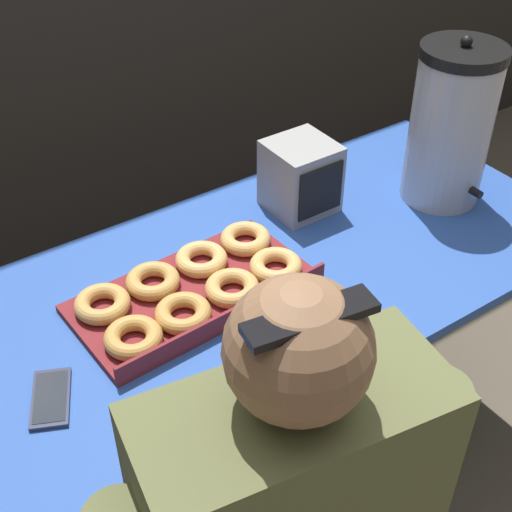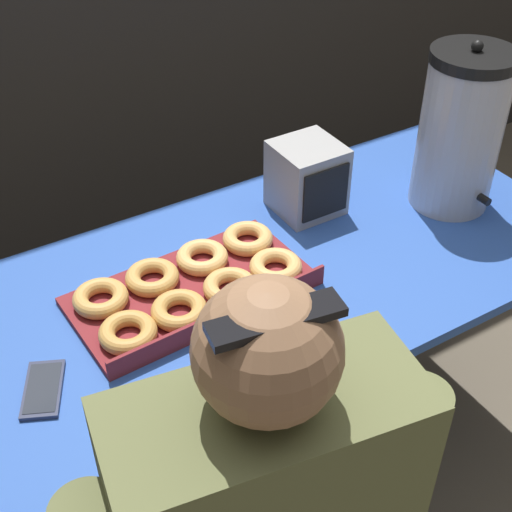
{
  "view_description": "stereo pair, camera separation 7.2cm",
  "coord_description": "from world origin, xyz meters",
  "views": [
    {
      "loc": [
        -0.8,
        -1.07,
        1.84
      ],
      "look_at": [
        -0.07,
        0.0,
        0.82
      ],
      "focal_mm": 50.0,
      "sensor_mm": 36.0,
      "label": 1
    },
    {
      "loc": [
        -0.74,
        -1.1,
        1.84
      ],
      "look_at": [
        -0.07,
        0.0,
        0.82
      ],
      "focal_mm": 50.0,
      "sensor_mm": 36.0,
      "label": 2
    }
  ],
  "objects": [
    {
      "name": "ground_plane",
      "position": [
        0.0,
        0.0,
        0.0
      ],
      "size": [
        12.0,
        12.0,
        0.0
      ],
      "primitive_type": "plane",
      "color": "brown"
    },
    {
      "name": "coffee_urn",
      "position": [
        0.54,
        0.01,
        0.97
      ],
      "size": [
        0.22,
        0.24,
        0.45
      ],
      "color": "#B7B7BC",
      "rests_on": "folding_table"
    },
    {
      "name": "donut_box",
      "position": [
        -0.23,
        0.02,
        0.78
      ],
      "size": [
        0.56,
        0.32,
        0.05
      ],
      "rotation": [
        0.0,
        0.0,
        0.05
      ],
      "color": "maroon",
      "rests_on": "folding_table"
    },
    {
      "name": "folding_table",
      "position": [
        0.0,
        0.0,
        0.71
      ],
      "size": [
        1.55,
        0.75,
        0.76
      ],
      "color": "#2D56B2",
      "rests_on": "ground"
    },
    {
      "name": "space_heater",
      "position": [
        0.19,
        0.17,
        0.85
      ],
      "size": [
        0.16,
        0.17,
        0.19
      ],
      "color": "#9E9E9E",
      "rests_on": "folding_table"
    },
    {
      "name": "cell_phone",
      "position": [
        -0.61,
        -0.09,
        0.77
      ],
      "size": [
        0.13,
        0.16,
        0.01
      ],
      "rotation": [
        0.0,
        0.0,
        -0.43
      ],
      "color": "#2D334C",
      "rests_on": "folding_table"
    }
  ]
}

